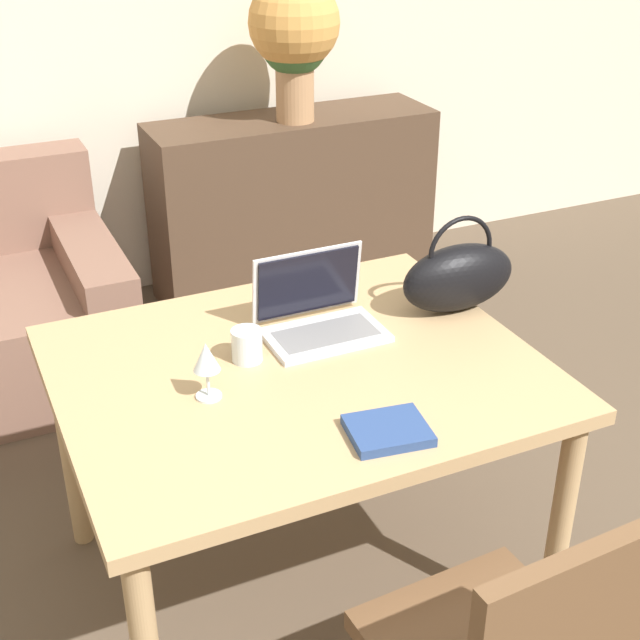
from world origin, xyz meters
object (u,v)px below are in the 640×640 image
Objects in this scene: laptop at (317,310)px; drinking_glass at (247,345)px; wine_glass at (206,360)px; handbag at (458,276)px; flower_vase at (294,33)px.

laptop is 0.25m from drinking_glass.
wine_glass is (-0.38, -0.21, 0.05)m from laptop.
handbag is (0.66, 0.02, 0.06)m from drinking_glass.
flower_vase reaches higher than drinking_glass.
flower_vase is at bearing 62.98° from drinking_glass.
handbag reaches higher than drinking_glass.
laptop is 3.68× the size of drinking_glass.
flower_vase is (0.64, 1.63, 0.42)m from laptop.
drinking_glass is 0.25× the size of handbag.
flower_vase reaches higher than wine_glass.
laptop is at bearing 18.20° from drinking_glass.
drinking_glass is 1.97m from flower_vase.
flower_vase is (0.22, 1.69, 0.38)m from handbag.
drinking_glass is (-0.24, -0.08, -0.01)m from laptop.
laptop is 0.92× the size of handbag.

